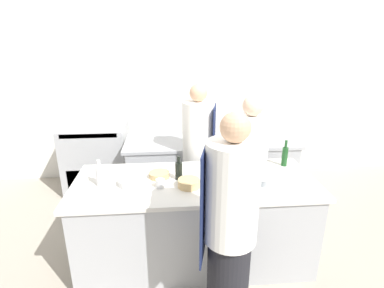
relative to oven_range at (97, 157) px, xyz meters
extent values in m
plane|color=#A89E8E|center=(1.33, -1.71, -0.49)|extent=(16.00, 16.00, 0.00)
cube|color=silver|center=(1.33, 0.42, 0.91)|extent=(8.00, 0.06, 2.80)
cube|color=#A8AAAF|center=(1.33, -1.71, -0.06)|extent=(2.25, 0.90, 0.86)
cube|color=silver|center=(1.33, -1.71, 0.38)|extent=(2.34, 0.94, 0.04)
cube|color=#A8AAAF|center=(1.66, -0.53, -0.06)|extent=(2.22, 0.71, 0.86)
cube|color=#A8AAAF|center=(1.66, -0.53, 0.38)|extent=(2.31, 0.74, 0.04)
cube|color=#A8AAAF|center=(0.00, 0.00, 0.00)|extent=(0.90, 0.74, 0.99)
cube|color=black|center=(0.00, -0.36, -0.22)|extent=(0.72, 0.01, 0.35)
cube|color=black|center=(0.00, -0.36, 0.45)|extent=(0.77, 0.01, 0.06)
cylinder|color=black|center=(1.51, -2.51, -0.09)|extent=(0.32, 0.32, 0.81)
cylinder|color=white|center=(1.51, -2.51, 0.69)|extent=(0.38, 0.38, 0.75)
cube|color=#19234C|center=(1.32, -2.46, 0.58)|extent=(0.10, 0.35, 0.86)
sphere|color=tan|center=(1.51, -2.51, 1.17)|extent=(0.20, 0.20, 0.20)
cylinder|color=black|center=(1.44, -0.91, -0.10)|extent=(0.32, 0.32, 0.79)
cylinder|color=white|center=(1.44, -0.91, 0.65)|extent=(0.38, 0.38, 0.72)
cube|color=#19234C|center=(1.63, -0.95, 0.55)|extent=(0.09, 0.35, 0.83)
sphere|color=tan|center=(1.44, -0.91, 1.11)|extent=(0.21, 0.21, 0.21)
cylinder|color=black|center=(2.00, -1.21, -0.12)|extent=(0.34, 0.34, 0.75)
cylinder|color=white|center=(2.00, -1.21, 0.58)|extent=(0.40, 0.40, 0.65)
cube|color=#4C567F|center=(1.80, -1.16, 0.49)|extent=(0.11, 0.37, 0.77)
sphere|color=beige|center=(2.00, -1.21, 1.02)|extent=(0.23, 0.23, 0.23)
cylinder|color=#19471E|center=(2.32, -1.43, 0.51)|extent=(0.06, 0.06, 0.21)
cylinder|color=#19471E|center=(2.32, -1.43, 0.65)|extent=(0.03, 0.03, 0.08)
cylinder|color=silver|center=(0.44, -1.74, 0.49)|extent=(0.07, 0.07, 0.18)
cylinder|color=silver|center=(0.44, -1.74, 0.62)|extent=(0.03, 0.03, 0.07)
cylinder|color=black|center=(1.17, -1.67, 0.49)|extent=(0.07, 0.07, 0.17)
cylinder|color=black|center=(1.17, -1.67, 0.61)|extent=(0.03, 0.03, 0.07)
cylinder|color=#2D5175|center=(1.83, -1.94, 0.48)|extent=(0.09, 0.09, 0.15)
cylinder|color=#2D5175|center=(1.83, -1.94, 0.58)|extent=(0.04, 0.04, 0.06)
cylinder|color=#B7BABC|center=(2.00, -1.83, 0.43)|extent=(0.20, 0.20, 0.06)
cylinder|color=tan|center=(0.98, -1.61, 0.43)|extent=(0.20, 0.20, 0.05)
cylinder|color=tan|center=(1.26, -1.84, 0.44)|extent=(0.21, 0.21, 0.07)
cylinder|color=white|center=(0.73, -1.75, 0.44)|extent=(0.25, 0.25, 0.06)
cylinder|color=white|center=(0.99, -1.82, 0.44)|extent=(0.08, 0.08, 0.08)
cube|color=tan|center=(1.62, -1.67, 0.41)|extent=(0.41, 0.19, 0.01)
cylinder|color=#A8AAAF|center=(2.32, -0.53, 0.53)|extent=(0.31, 0.31, 0.26)
camera|label=1|loc=(1.08, -4.31, 1.70)|focal=28.00mm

